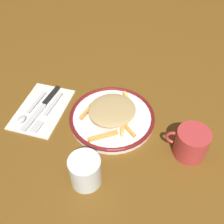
% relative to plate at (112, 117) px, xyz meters
% --- Properties ---
extents(ground_plane, '(2.60, 2.60, 0.00)m').
position_rel_plate_xyz_m(ground_plane, '(0.00, 0.00, -0.01)').
color(ground_plane, brown).
extents(plate, '(0.27, 0.27, 0.02)m').
position_rel_plate_xyz_m(plate, '(0.00, 0.00, 0.00)').
color(plate, white).
rests_on(plate, ground_plane).
extents(fries_heap, '(0.20, 0.23, 0.04)m').
position_rel_plate_xyz_m(fries_heap, '(0.00, -0.00, 0.03)').
color(fries_heap, gold).
rests_on(fries_heap, plate).
extents(napkin, '(0.15, 0.22, 0.01)m').
position_rel_plate_xyz_m(napkin, '(0.23, 0.03, -0.01)').
color(napkin, silver).
rests_on(napkin, ground_plane).
extents(fork, '(0.03, 0.18, 0.01)m').
position_rel_plate_xyz_m(fork, '(0.20, 0.04, -0.00)').
color(fork, silver).
rests_on(fork, napkin).
extents(knife, '(0.04, 0.21, 0.01)m').
position_rel_plate_xyz_m(knife, '(0.23, 0.01, -0.00)').
color(knife, black).
rests_on(knife, napkin).
extents(spoon, '(0.03, 0.15, 0.01)m').
position_rel_plate_xyz_m(spoon, '(0.26, 0.06, 0.00)').
color(spoon, silver).
rests_on(spoon, napkin).
extents(water_glass, '(0.08, 0.08, 0.09)m').
position_rel_plate_xyz_m(water_glass, '(-0.00, 0.22, 0.03)').
color(water_glass, silver).
rests_on(water_glass, ground_plane).
extents(coffee_mug, '(0.12, 0.09, 0.09)m').
position_rel_plate_xyz_m(coffee_mug, '(-0.24, 0.05, 0.03)').
color(coffee_mug, '#B03334').
rests_on(coffee_mug, ground_plane).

